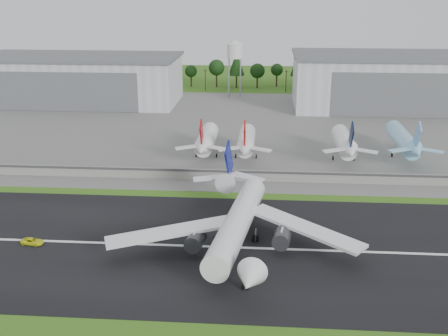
# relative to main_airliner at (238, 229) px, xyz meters

# --- Properties ---
(ground) EXTENTS (600.00, 600.00, 0.00)m
(ground) POSITION_rel_main_airliner_xyz_m (-5.85, -9.57, -4.89)
(ground) COLOR #255A15
(ground) RESTS_ON ground
(runway) EXTENTS (320.00, 60.00, 0.10)m
(runway) POSITION_rel_main_airliner_xyz_m (-5.85, 0.43, -4.84)
(runway) COLOR black
(runway) RESTS_ON ground
(runway_centerline) EXTENTS (220.00, 1.00, 0.02)m
(runway_centerline) POSITION_rel_main_airliner_xyz_m (-5.85, 0.43, -4.78)
(runway_centerline) COLOR white
(runway_centerline) RESTS_ON runway
(apron) EXTENTS (320.00, 150.00, 0.10)m
(apron) POSITION_rel_main_airliner_xyz_m (-5.85, 110.43, -4.84)
(apron) COLOR slate
(apron) RESTS_ON ground
(blast_fence) EXTENTS (240.00, 0.61, 3.50)m
(blast_fence) POSITION_rel_main_airliner_xyz_m (-5.85, 45.42, -3.09)
(blast_fence) COLOR gray
(blast_fence) RESTS_ON ground
(hangar_west) EXTENTS (97.00, 44.00, 23.20)m
(hangar_west) POSITION_rel_main_airliner_xyz_m (-85.85, 155.35, 6.74)
(hangar_west) COLOR silver
(hangar_west) RESTS_ON ground
(hangar_east) EXTENTS (102.00, 47.00, 25.20)m
(hangar_east) POSITION_rel_main_airliner_xyz_m (69.15, 155.35, 7.73)
(hangar_east) COLOR silver
(hangar_east) RESTS_ON ground
(water_tower) EXTENTS (8.40, 8.40, 29.40)m
(water_tower) POSITION_rel_main_airliner_xyz_m (-10.85, 175.43, 19.66)
(water_tower) COLOR #99999E
(water_tower) RESTS_ON ground
(utility_poles) EXTENTS (230.00, 3.00, 12.00)m
(utility_poles) POSITION_rel_main_airliner_xyz_m (-5.85, 190.43, -4.89)
(utility_poles) COLOR black
(utility_poles) RESTS_ON ground
(treeline) EXTENTS (320.00, 16.00, 22.00)m
(treeline) POSITION_rel_main_airliner_xyz_m (-5.85, 205.43, -4.89)
(treeline) COLOR black
(treeline) RESTS_ON ground
(main_airliner) EXTENTS (56.72, 59.21, 18.17)m
(main_airliner) POSITION_rel_main_airliner_xyz_m (0.00, 0.00, 0.00)
(main_airliner) COLOR white
(main_airliner) RESTS_ON runway
(ground_vehicle) EXTENTS (5.45, 3.08, 1.44)m
(ground_vehicle) POSITION_rel_main_airliner_xyz_m (-47.00, -1.44, -4.08)
(ground_vehicle) COLOR yellow
(ground_vehicle) RESTS_ON runway
(parked_jet_red_a) EXTENTS (7.36, 31.29, 16.80)m
(parked_jet_red_a) POSITION_rel_main_airliner_xyz_m (-14.33, 67.01, 1.39)
(parked_jet_red_a) COLOR white
(parked_jet_red_a) RESTS_ON ground
(parked_jet_red_b) EXTENTS (7.36, 31.29, 16.67)m
(parked_jet_red_b) POSITION_rel_main_airliner_xyz_m (-0.74, 66.99, 1.27)
(parked_jet_red_b) COLOR white
(parked_jet_red_b) RESTS_ON ground
(parked_jet_navy) EXTENTS (7.36, 31.29, 16.86)m
(parked_jet_navy) POSITION_rel_main_airliner_xyz_m (32.12, 67.02, 1.45)
(parked_jet_navy) COLOR white
(parked_jet_navy) RESTS_ON ground
(parked_jet_skyblue) EXTENTS (7.36, 37.29, 16.82)m
(parked_jet_skyblue) POSITION_rel_main_airliner_xyz_m (52.64, 72.01, 1.36)
(parked_jet_skyblue) COLOR #8CCFF3
(parked_jet_skyblue) RESTS_ON ground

